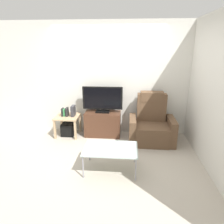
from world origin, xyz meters
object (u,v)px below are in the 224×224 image
object	(u,v)px
game_console	(73,111)
coffee_table	(111,149)
television	(103,99)
book_rightmost	(67,112)
tv_stand	(103,124)
cell_phone	(104,148)
subwoofer_box	(68,129)
recliner_armchair	(151,125)
side_table	(68,119)
book_leftmost	(63,112)
book_middle	(64,113)

from	to	relation	value
game_console	coffee_table	distance (m)	1.71
television	book_rightmost	bearing A→B (deg)	-172.10
tv_stand	cell_phone	distance (m)	1.48
game_console	subwoofer_box	bearing A→B (deg)	-176.05
television	subwoofer_box	bearing A→B (deg)	-173.53
tv_stand	book_rightmost	bearing A→B (deg)	-173.38
recliner_armchair	side_table	distance (m)	1.95
book_rightmost	cell_phone	size ratio (longest dim) A/B	1.37
television	subwoofer_box	size ratio (longest dim) A/B	3.15
side_table	cell_phone	world-z (taller)	side_table
coffee_table	cell_phone	distance (m)	0.12
book_leftmost	coffee_table	bearing A→B (deg)	-47.13
tv_stand	subwoofer_box	size ratio (longest dim) A/B	2.84
subwoofer_box	book_middle	bearing A→B (deg)	-160.51
book_rightmost	coffee_table	size ratio (longest dim) A/B	0.23
television	book_rightmost	xyz separation A→B (m)	(-0.82, -0.11, -0.30)
coffee_table	book_leftmost	bearing A→B (deg)	132.87
tv_stand	recliner_armchair	world-z (taller)	recliner_armchair
television	book_middle	distance (m)	0.95
subwoofer_box	cell_phone	bearing A→B (deg)	-53.22
subwoofer_box	cell_phone	size ratio (longest dim) A/B	1.94
side_table	book_leftmost	distance (m)	0.20
recliner_armchair	cell_phone	world-z (taller)	recliner_armchair
television	subwoofer_box	world-z (taller)	television
book_middle	cell_phone	distance (m)	1.75
book_middle	cell_phone	bearing A→B (deg)	-51.34
recliner_armchair	side_table	bearing A→B (deg)	-172.61
side_table	subwoofer_box	xyz separation A→B (m)	(0.00, -0.00, -0.26)
book_leftmost	book_rightmost	size ratio (longest dim) A/B	0.92
television	recliner_armchair	distance (m)	1.25
tv_stand	book_rightmost	world-z (taller)	book_rightmost
book_leftmost	cell_phone	xyz separation A→B (m)	(1.14, -1.36, -0.16)
coffee_table	book_rightmost	bearing A→B (deg)	130.30
recliner_armchair	television	bearing A→B (deg)	179.63
subwoofer_box	side_table	bearing A→B (deg)	135.00
television	side_table	distance (m)	0.96
book_leftmost	cell_phone	size ratio (longest dim) A/B	1.27
television	subwoofer_box	distance (m)	1.12
subwoofer_box	book_middle	distance (m)	0.43
recliner_armchair	side_table	xyz separation A→B (m)	(-1.95, 0.14, 0.04)
tv_stand	side_table	distance (m)	0.84
side_table	book_middle	world-z (taller)	book_middle
subwoofer_box	cell_phone	world-z (taller)	cell_phone
book_leftmost	side_table	bearing A→B (deg)	11.31
subwoofer_box	game_console	xyz separation A→B (m)	(0.15, 0.01, 0.47)
book_middle	tv_stand	bearing A→B (deg)	6.14
tv_stand	side_table	size ratio (longest dim) A/B	1.53
book_middle	book_rightmost	world-z (taller)	book_rightmost
book_rightmost	game_console	distance (m)	0.14
television	book_rightmost	size ratio (longest dim) A/B	4.47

